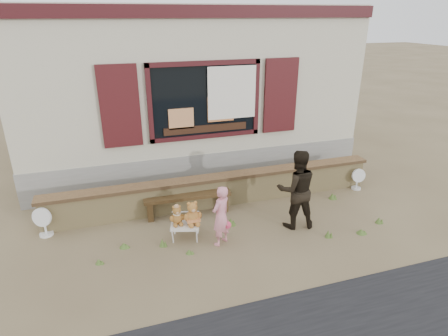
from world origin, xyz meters
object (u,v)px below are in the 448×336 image
object	(u,v)px
bench	(187,199)
teddy_bear_left	(177,214)
adult	(296,189)
teddy_bear_right	(192,212)
child	(221,216)
folding_chair	(185,225)

from	to	relation	value
bench	teddy_bear_left	bearing A→B (deg)	-111.14
adult	teddy_bear_right	bearing A→B (deg)	5.65
bench	adult	xyz separation A→B (m)	(1.86, -1.08, 0.45)
teddy_bear_right	teddy_bear_left	bearing A→B (deg)	180.00
teddy_bear_left	child	bearing A→B (deg)	-13.40
teddy_bear_left	adult	size ratio (longest dim) A/B	0.24
child	adult	distance (m)	1.55
bench	child	bearing A→B (deg)	-72.51
teddy_bear_left	teddy_bear_right	world-z (taller)	teddy_bear_right
folding_chair	bench	bearing A→B (deg)	90.77
child	bench	bearing A→B (deg)	-109.19
child	folding_chair	bearing A→B (deg)	-66.07
child	adult	xyz separation A→B (m)	(1.53, 0.16, 0.21)
bench	teddy_bear_right	world-z (taller)	teddy_bear_right
teddy_bear_left	teddy_bear_right	xyz separation A→B (m)	(0.27, -0.08, 0.04)
bench	child	world-z (taller)	child
teddy_bear_right	adult	xyz separation A→B (m)	(1.96, -0.16, 0.24)
bench	teddy_bear_right	distance (m)	0.95
bench	child	size ratio (longest dim) A/B	1.58
teddy_bear_right	bench	bearing A→B (deg)	99.44
teddy_bear_left	child	xyz separation A→B (m)	(0.70, -0.39, 0.06)
folding_chair	adult	xyz separation A→B (m)	(2.10, -0.20, 0.49)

